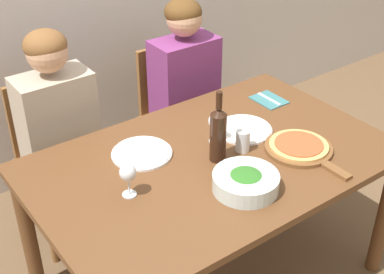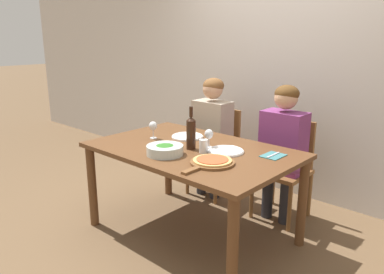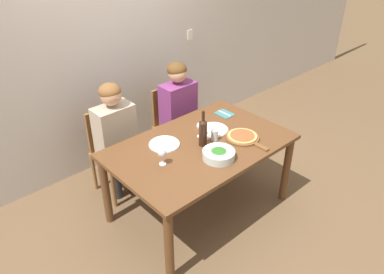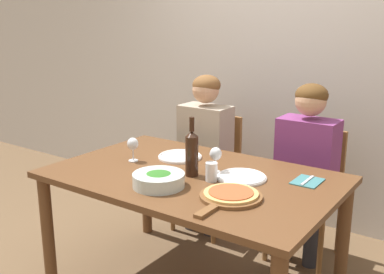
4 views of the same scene
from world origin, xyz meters
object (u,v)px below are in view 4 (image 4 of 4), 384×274
Objects in this scene: dinner_plate_right at (242,177)px; water_tumbler at (211,172)px; pizza_on_board at (230,196)px; person_man at (306,158)px; wine_bottle at (192,152)px; person_woman at (204,139)px; wine_glass_left at (133,145)px; broccoli_bowl at (159,180)px; wine_glass_right at (216,155)px; chair_left at (211,167)px; dinner_plate_left at (180,156)px; fork_on_napkin at (307,181)px; chair_right at (310,189)px.

dinner_plate_right is 0.18m from water_tumbler.
dinner_plate_right is 0.61× the size of pizza_on_board.
person_man reaches higher than wine_bottle.
person_woman is 0.77m from wine_glass_left.
broccoli_bowl is 0.48m from wine_glass_left.
wine_glass_right is (0.51, -0.65, 0.13)m from person_woman.
chair_left is 3.20× the size of dinner_plate_left.
chair_left is 1.20m from fork_on_napkin.
pizza_on_board reaches higher than dinner_plate_right.
wine_glass_right is (-0.30, -0.65, 0.13)m from person_man.
wine_glass_right is at bearing 11.81° from wine_glass_left.
fork_on_napkin is (1.00, -0.49, 0.03)m from person_woman.
chair_right is 3.20× the size of dinner_plate_left.
wine_bottle reaches higher than chair_right.
broccoli_bowl is at bearing -110.80° from chair_right.
wine_glass_left reaches higher than pizza_on_board.
wine_glass_left is (-0.80, 0.18, 0.09)m from pizza_on_board.
wine_bottle is 0.26m from broccoli_bowl.
person_woman is 11.73× the size of water_tumbler.
pizza_on_board is 0.50m from fork_on_napkin.
chair_left and chair_right have the same top height.
dinner_plate_right is at bearing 24.21° from wine_bottle.
person_woman is 1.08m from broccoli_bowl.
water_tumbler is (-0.12, -0.13, 0.04)m from dinner_plate_right.
wine_glass_right is at bearing -56.14° from chair_left.
chair_right is 0.73× the size of person_woman.
pizza_on_board is (-0.03, -1.05, 0.29)m from chair_right.
dinner_plate_right is at bearing -1.69° from wine_glass_right.
fork_on_napkin is at bearing 14.55° from wine_glass_left.
dinner_plate_left is at bearing 148.35° from water_tumbler.
wine_glass_left is at bearing -92.13° from person_woman.
dinner_plate_left is 1.55× the size of fork_on_napkin.
person_woman is at bearing 110.61° from broccoli_bowl.
fork_on_napkin is (0.49, 0.16, -0.10)m from wine_glass_right.
wine_glass_left is (-0.41, 0.25, 0.07)m from broccoli_bowl.
chair_left is at bearing 90.00° from person_woman.
fork_on_napkin is (0.44, 0.29, -0.05)m from water_tumbler.
chair_left reaches higher than pizza_on_board.
pizza_on_board is at bearing 10.26° from broccoli_bowl.
wine_glass_left is at bearing -165.45° from fork_on_napkin.
wine_glass_right reaches higher than dinner_plate_right.
wine_glass_left is at bearing -171.44° from dinner_plate_right.
dinner_plate_left is at bearing 167.17° from dinner_plate_right.
broccoli_bowl is 1.84× the size of wine_glass_right.
wine_glass_right is at bearing -51.93° from person_woman.
person_woman is (-0.80, -0.11, 0.25)m from chair_right.
chair_left is 5.90× the size of wine_glass_left.
chair_left is at bearing 88.14° from wine_glass_left.
wine_glass_left is (-0.03, -0.76, 0.13)m from person_woman.
dinner_plate_right is at bearing -100.67° from person_man.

